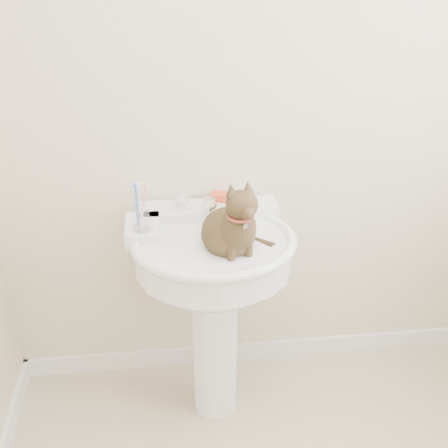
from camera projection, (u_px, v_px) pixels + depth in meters
name	position (u px, v px, depth m)	size (l,w,h in m)	color
wall_back	(266.00, 106.00, 2.17)	(2.20, 0.00, 2.50)	beige
baseboard_back	(258.00, 350.00, 2.72)	(2.20, 0.02, 0.09)	white
pedestal_sink	(213.00, 273.00, 2.15)	(0.64, 0.62, 0.88)	white
faucet	(209.00, 201.00, 2.18)	(0.28, 0.12, 0.14)	silver
soap_bar	(222.00, 197.00, 2.28)	(0.09, 0.06, 0.03)	#DF4623
toothbrush_cup	(141.00, 218.00, 2.03)	(0.07, 0.07, 0.18)	silver
cat	(231.00, 229.00, 1.98)	(0.22, 0.27, 0.40)	brown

